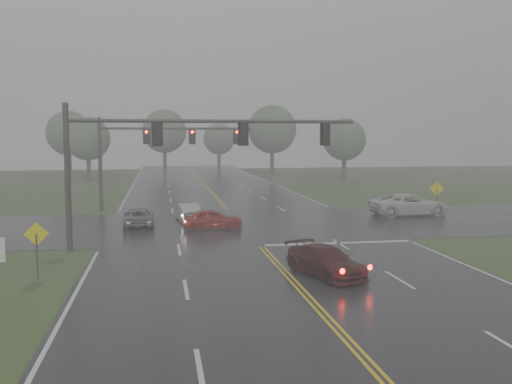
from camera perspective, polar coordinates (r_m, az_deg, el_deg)
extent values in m
plane|color=#32491F|center=(18.25, 8.59, -13.96)|extent=(180.00, 180.00, 0.00)
cube|color=black|center=(37.23, -1.05, -3.80)|extent=(18.00, 160.00, 0.02)
cube|color=black|center=(39.18, -1.49, -3.32)|extent=(120.00, 14.00, 0.02)
cube|color=#BDBDBD|center=(32.86, 8.23, -5.12)|extent=(8.50, 0.50, 0.01)
imported|color=#340A09|center=(25.28, 6.95, -8.37)|extent=(3.17, 4.80, 1.29)
imported|color=maroon|center=(37.50, -4.34, -3.74)|extent=(3.89, 1.57, 1.32)
imported|color=#A7ABAF|center=(41.43, -6.90, -2.87)|extent=(1.91, 4.03, 1.28)
imported|color=#585A5F|center=(39.43, -11.65, -3.38)|extent=(2.20, 4.47, 1.22)
imported|color=silver|center=(45.36, 15.03, -2.28)|extent=(6.15, 3.10, 1.67)
cylinder|color=black|center=(31.27, -18.32, 1.32)|extent=(0.30, 0.30, 7.81)
cylinder|color=black|center=(31.20, -18.50, 6.89)|extent=(0.20, 0.20, 0.87)
cylinder|color=black|center=(30.98, -4.10, 7.08)|extent=(15.47, 0.20, 0.20)
cube|color=black|center=(30.82, -9.86, 5.81)|extent=(0.37, 0.30, 1.14)
cube|color=black|center=(31.00, -9.86, 5.80)|extent=(0.60, 0.03, 1.36)
cube|color=black|center=(31.15, -1.24, 5.88)|extent=(0.37, 0.30, 1.14)
cube|color=black|center=(31.32, -1.29, 5.88)|extent=(0.60, 0.03, 1.36)
cube|color=black|center=(32.16, 7.01, 5.84)|extent=(0.37, 0.30, 1.14)
cube|color=black|center=(32.32, 6.92, 5.84)|extent=(0.60, 0.03, 1.36)
cylinder|color=black|center=(47.75, -15.31, 2.68)|extent=(0.30, 0.30, 7.60)
cylinder|color=black|center=(47.70, -15.40, 6.22)|extent=(0.19, 0.19, 0.84)
cylinder|color=black|center=(47.48, -7.90, 6.31)|extent=(12.39, 0.19, 0.19)
cube|color=black|center=(47.47, -10.89, 5.50)|extent=(0.36, 0.30, 1.11)
cube|color=black|center=(47.64, -10.89, 5.50)|extent=(0.58, 0.03, 1.32)
cylinder|color=#FF0C05|center=(47.30, -10.91, 5.92)|extent=(0.23, 0.06, 0.23)
cube|color=black|center=(47.53, -6.39, 5.56)|extent=(0.36, 0.30, 1.11)
cube|color=black|center=(47.70, -6.40, 5.56)|extent=(0.58, 0.03, 1.32)
cylinder|color=#FF0C05|center=(47.37, -6.38, 5.98)|extent=(0.23, 0.06, 0.23)
cube|color=black|center=(47.89, -1.93, 5.60)|extent=(0.36, 0.30, 1.11)
cube|color=black|center=(48.05, -1.95, 5.60)|extent=(0.58, 0.03, 1.32)
cylinder|color=#FF0C05|center=(47.72, -1.90, 6.01)|extent=(0.23, 0.06, 0.23)
cylinder|color=black|center=(26.15, -21.06, -6.05)|extent=(0.07, 0.07, 1.95)
cube|color=#D5C20C|center=(26.00, -21.12, -3.93)|extent=(1.03, 0.12, 1.03)
cylinder|color=black|center=(45.39, 17.60, -1.00)|extent=(0.07, 0.07, 2.12)
cube|color=#D5C20C|center=(45.31, 17.62, 0.33)|extent=(1.10, 0.24, 1.11)
cylinder|color=#332721|center=(80.31, -16.38, 2.24)|extent=(0.58, 0.58, 3.32)
sphere|color=#3B5236|center=(80.18, -16.46, 5.14)|extent=(5.90, 5.90, 5.90)
cylinder|color=#332721|center=(86.75, 1.62, 2.97)|extent=(0.61, 0.61, 4.12)
sphere|color=#3B5236|center=(86.66, 1.63, 6.29)|extent=(7.32, 7.32, 7.32)
cylinder|color=#332721|center=(94.38, -9.10, 3.07)|extent=(0.56, 0.56, 3.98)
sphere|color=#3B5236|center=(94.30, -9.14, 6.03)|extent=(7.08, 7.08, 7.08)
cylinder|color=#332721|center=(78.87, 8.80, 2.32)|extent=(0.58, 0.58, 3.25)
sphere|color=#3B5236|center=(78.74, 8.85, 5.21)|extent=(5.78, 5.78, 5.78)
cylinder|color=#332721|center=(90.68, -18.12, 2.70)|extent=(0.56, 0.56, 3.78)
sphere|color=#3B5236|center=(90.58, -18.21, 5.62)|extent=(6.73, 6.73, 6.73)
cylinder|color=#332721|center=(104.69, -3.71, 3.17)|extent=(0.61, 0.61, 3.21)
sphere|color=#3B5236|center=(104.60, -3.73, 5.31)|extent=(5.70, 5.70, 5.70)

